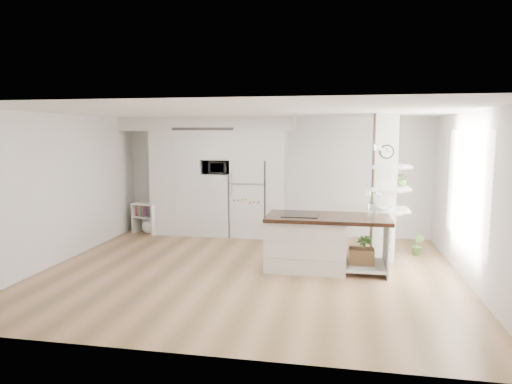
# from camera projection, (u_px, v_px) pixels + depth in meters

# --- Properties ---
(floor) EXTENTS (7.00, 6.00, 0.01)m
(floor) POSITION_uv_depth(u_px,v_px,m) (249.00, 271.00, 7.79)
(floor) COLOR tan
(floor) RESTS_ON ground
(room) EXTENTS (7.04, 6.04, 2.72)m
(room) POSITION_uv_depth(u_px,v_px,m) (249.00, 163.00, 7.55)
(room) COLOR white
(room) RESTS_ON ground
(cabinet_wall) EXTENTS (4.00, 0.71, 2.70)m
(cabinet_wall) POSITION_uv_depth(u_px,v_px,m) (210.00, 170.00, 10.46)
(cabinet_wall) COLOR white
(cabinet_wall) RESTS_ON floor
(refrigerator) EXTENTS (0.78, 0.69, 1.75)m
(refrigerator) POSITION_uv_depth(u_px,v_px,m) (249.00, 198.00, 10.39)
(refrigerator) COLOR white
(refrigerator) RESTS_ON floor
(column) EXTENTS (0.69, 0.90, 2.70)m
(column) POSITION_uv_depth(u_px,v_px,m) (389.00, 188.00, 8.29)
(column) COLOR silver
(column) RESTS_ON floor
(window) EXTENTS (0.00, 2.40, 2.40)m
(window) POSITION_uv_depth(u_px,v_px,m) (466.00, 187.00, 7.26)
(window) COLOR white
(window) RESTS_ON room
(pendant_light) EXTENTS (0.12, 0.12, 0.10)m
(pendant_light) POSITION_uv_depth(u_px,v_px,m) (354.00, 147.00, 7.36)
(pendant_light) COLOR white
(pendant_light) RESTS_ON room
(kitchen_island) EXTENTS (2.10, 1.00, 1.51)m
(kitchen_island) POSITION_uv_depth(u_px,v_px,m) (313.00, 241.00, 7.89)
(kitchen_island) COLOR white
(kitchen_island) RESTS_ON floor
(bookshelf) EXTENTS (0.67, 0.49, 0.72)m
(bookshelf) POSITION_uv_depth(u_px,v_px,m) (147.00, 220.00, 10.71)
(bookshelf) COLOR white
(bookshelf) RESTS_ON floor
(floor_plant_a) EXTENTS (0.29, 0.26, 0.43)m
(floor_plant_a) POSITION_uv_depth(u_px,v_px,m) (418.00, 245.00, 8.77)
(floor_plant_a) COLOR #4A8234
(floor_plant_a) RESTS_ON floor
(floor_plant_b) EXTENTS (0.37, 0.37, 0.51)m
(floor_plant_b) POSITION_uv_depth(u_px,v_px,m) (364.00, 250.00, 8.22)
(floor_plant_b) COLOR #4A8234
(floor_plant_b) RESTS_ON floor
(microwave) EXTENTS (0.54, 0.37, 0.30)m
(microwave) POSITION_uv_depth(u_px,v_px,m) (217.00, 167.00, 10.38)
(microwave) COLOR #2D2D2D
(microwave) RESTS_ON cabinet_wall
(shelf_plant) EXTENTS (0.27, 0.23, 0.30)m
(shelf_plant) POSITION_uv_depth(u_px,v_px,m) (403.00, 178.00, 8.39)
(shelf_plant) COLOR #4A8234
(shelf_plant) RESTS_ON column
(decor_bowl) EXTENTS (0.22, 0.22, 0.05)m
(decor_bowl) POSITION_uv_depth(u_px,v_px,m) (385.00, 209.00, 8.13)
(decor_bowl) COLOR white
(decor_bowl) RESTS_ON column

